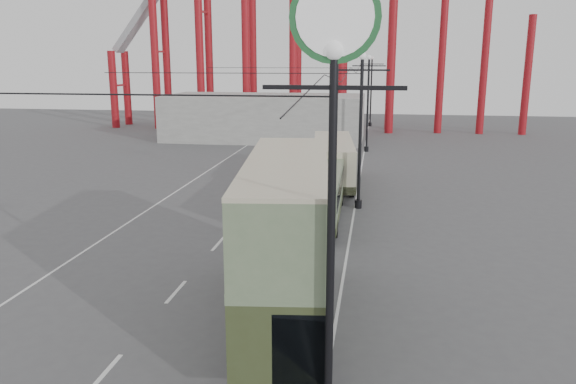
% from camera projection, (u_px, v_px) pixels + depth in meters
% --- Properties ---
extents(ground, '(160.00, 160.00, 0.00)m').
position_uv_depth(ground, '(163.00, 343.00, 18.06)').
color(ground, '#4C4C4E').
rests_on(ground, ground).
extents(road_markings, '(12.52, 120.00, 0.01)m').
position_uv_depth(road_markings, '(261.00, 197.00, 37.12)').
color(road_markings, silver).
rests_on(road_markings, ground).
extents(lamp_post_near, '(3.20, 0.44, 10.80)m').
position_uv_depth(lamp_post_near, '(333.00, 108.00, 12.51)').
color(lamp_post_near, black).
rests_on(lamp_post_near, ground).
extents(lamp_post_mid, '(3.20, 0.44, 9.32)m').
position_uv_depth(lamp_post_mid, '(360.00, 132.00, 33.42)').
color(lamp_post_mid, black).
rests_on(lamp_post_mid, ground).
extents(lamp_post_far, '(3.20, 0.44, 9.32)m').
position_uv_depth(lamp_post_far, '(368.00, 104.00, 54.56)').
color(lamp_post_far, black).
rests_on(lamp_post_far, ground).
extents(lamp_post_distant, '(3.20, 0.44, 9.32)m').
position_uv_depth(lamp_post_distant, '(371.00, 91.00, 75.70)').
color(lamp_post_distant, black).
rests_on(lamp_post_distant, ground).
extents(fairground_shed, '(22.00, 10.00, 5.00)m').
position_uv_depth(fairground_shed, '(265.00, 117.00, 63.56)').
color(fairground_shed, gray).
rests_on(fairground_shed, ground).
extents(double_decker_bus, '(3.89, 10.83, 5.69)m').
position_uv_depth(double_decker_bus, '(287.00, 232.00, 19.02)').
color(double_decker_bus, '#384022').
rests_on(double_decker_bus, ground).
extents(single_decker_green, '(2.61, 10.36, 2.91)m').
position_uv_depth(single_decker_green, '(320.00, 190.00, 31.91)').
color(single_decker_green, '#657858').
rests_on(single_decker_green, ground).
extents(single_decker_cream, '(3.76, 10.87, 3.31)m').
position_uv_depth(single_decker_cream, '(333.00, 160.00, 40.12)').
color(single_decker_cream, beige).
rests_on(single_decker_cream, ground).
extents(pedestrian, '(0.77, 0.68, 1.77)m').
position_uv_depth(pedestrian, '(269.00, 247.00, 24.60)').
color(pedestrian, black).
rests_on(pedestrian, ground).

